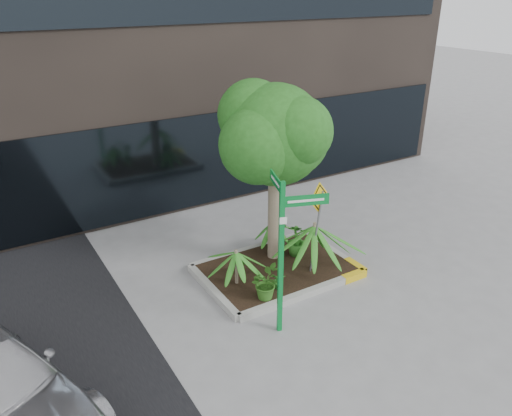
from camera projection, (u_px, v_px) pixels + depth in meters
ground at (277, 282)px, 10.83m from camera, size 80.00×80.00×0.00m
planter at (278, 269)px, 11.11m from camera, size 3.35×2.36×0.15m
tree at (275, 135)px, 10.39m from camera, size 2.77×2.46×4.15m
palm_front at (315, 226)px, 10.61m from camera, size 1.27×1.27×1.41m
palm_left at (236, 252)px, 10.22m from camera, size 0.88×0.88×0.98m
palm_back at (273, 222)px, 11.77m from camera, size 0.75×0.75×0.83m
shrub_a at (264, 283)px, 9.89m from camera, size 0.81×0.81×0.67m
shrub_b at (297, 240)px, 11.45m from camera, size 0.61×0.61×0.78m
shrub_c at (277, 276)px, 10.21m from camera, size 0.38×0.38×0.59m
shrub_d at (277, 233)px, 11.75m from camera, size 0.63×0.63×0.81m
street_sign_post at (284, 241)px, 8.63m from camera, size 0.84×1.06×2.97m
cattle_sign at (318, 213)px, 10.30m from camera, size 0.62×0.27×2.12m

